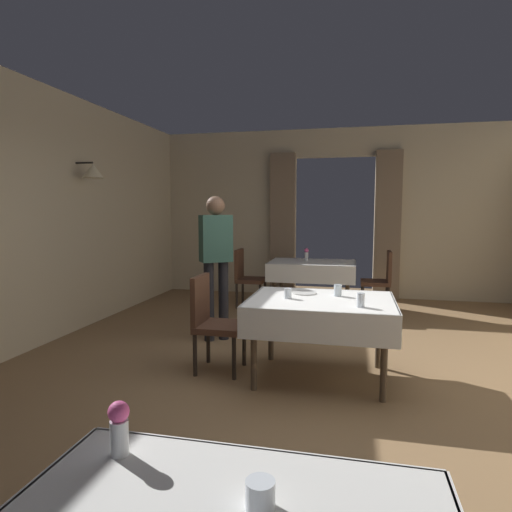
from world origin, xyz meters
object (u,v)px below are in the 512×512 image
glass_near_b (260,495)px  glass_mid_c (288,293)px  dining_table_far (312,268)px  chair_mid_left (212,318)px  chair_far_right (381,278)px  glass_mid_b (361,300)px  plate_mid_d (304,293)px  flower_vase_near (119,426)px  glass_mid_a (338,290)px  person_waiter_by_doorway (216,255)px  chair_far_left (246,275)px  plate_far_b (338,263)px  dining_table_mid (321,309)px  flower_vase_far (306,254)px

glass_near_b → glass_mid_c: bearing=97.0°
glass_near_b → dining_table_far: bearing=94.0°
chair_mid_left → glass_near_b: 3.07m
chair_far_right → glass_mid_c: (-1.00, -3.03, 0.28)m
glass_mid_b → plate_mid_d: glass_mid_b is taller
flower_vase_near → chair_far_right: bearing=78.5°
flower_vase_near → glass_mid_a: 2.95m
glass_mid_c → plate_mid_d: size_ratio=0.40×
glass_mid_a → glass_mid_c: bearing=-154.1°
glass_mid_b → person_waiter_by_doorway: (-1.66, 1.22, 0.21)m
chair_mid_left → chair_far_left: 2.84m
chair_far_left → glass_mid_a: size_ratio=8.50×
chair_mid_left → chair_far_left: size_ratio=1.00×
chair_mid_left → glass_mid_b: 1.44m
plate_mid_d → glass_near_b: bearing=-85.7°
dining_table_far → plate_far_b: 0.46m
glass_mid_a → person_waiter_by_doorway: 1.66m
dining_table_far → person_waiter_by_doorway: person_waiter_by_doorway is taller
dining_table_mid → glass_near_b: glass_near_b is taller
chair_mid_left → glass_mid_b: size_ratio=7.88×
chair_far_right → glass_mid_b: chair_far_right is taller
glass_mid_c → dining_table_far: bearing=91.0°
chair_far_left → plate_far_b: chair_far_left is taller
flower_vase_far → glass_mid_c: bearing=-87.1°
plate_mid_d → person_waiter_by_doorway: size_ratio=0.14×
dining_table_mid → chair_far_right: size_ratio=1.42×
dining_table_far → flower_vase_far: (-0.10, 0.06, 0.21)m
glass_mid_b → plate_mid_d: bearing=137.0°
glass_mid_a → plate_far_b: 2.54m
chair_far_left → flower_vase_far: bearing=9.1°
dining_table_mid → glass_mid_c: bearing=-170.4°
glass_mid_b → person_waiter_by_doorway: person_waiter_by_doorway is taller
dining_table_mid → plate_far_b: size_ratio=5.64×
glass_mid_b → dining_table_far: bearing=102.4°
glass_mid_c → chair_far_right: bearing=71.7°
dining_table_far → glass_mid_a: size_ratio=12.24×
chair_mid_left → glass_mid_a: 1.24m
glass_near_b → person_waiter_by_doorway: person_waiter_by_doorway is taller
plate_far_b → plate_mid_d: bearing=-95.5°
dining_table_far → plate_mid_d: 2.68m
dining_table_far → glass_mid_a: (0.49, -2.73, 0.15)m
glass_near_b → glass_mid_c: 2.84m
plate_mid_d → person_waiter_by_doorway: (-1.13, 0.72, 0.27)m
chair_mid_left → plate_far_b: size_ratio=3.98×
glass_mid_b → glass_mid_c: bearing=160.8°
glass_near_b → glass_mid_a: (0.10, 3.04, 0.01)m
dining_table_far → plate_mid_d: bearing=-86.4°
dining_table_mid → glass_mid_b: (0.35, -0.28, 0.15)m
chair_far_left → chair_mid_left: bearing=-82.7°
chair_mid_left → glass_near_b: size_ratio=11.32×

